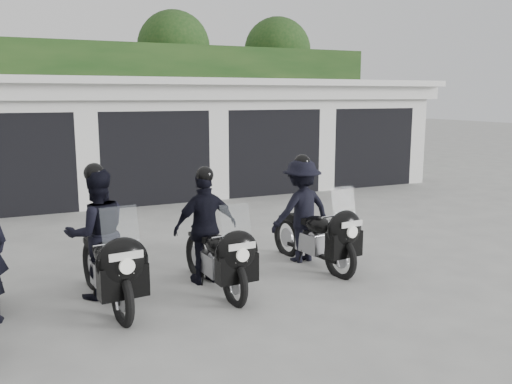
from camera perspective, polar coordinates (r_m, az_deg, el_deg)
name	(u,v)px	position (r m, az deg, el deg)	size (l,w,h in m)	color
ground	(253,271)	(8.07, -0.33, -8.34)	(80.00, 80.00, 0.00)	#A1A19C
garage_block	(132,137)	(15.39, -12.90, 5.67)	(16.40, 6.80, 2.96)	silver
background_vegetation	(112,89)	(20.20, -14.94, 10.41)	(20.00, 3.90, 5.80)	#173513
police_bike_b	(102,243)	(7.01, -15.95, -5.17)	(0.87, 2.05, 1.79)	black
police_bike_c	(210,235)	(7.30, -4.84, -4.56)	(0.94, 1.92, 1.67)	black
police_bike_d	(307,216)	(8.30, 5.44, -2.58)	(1.09, 1.98, 1.73)	black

